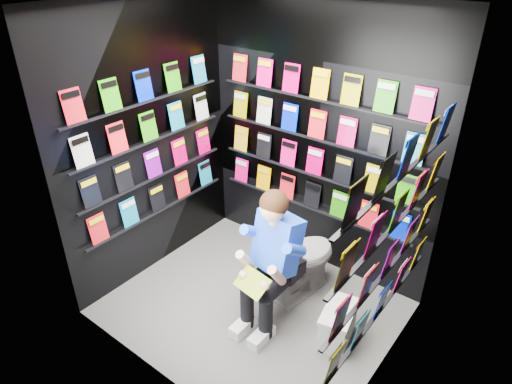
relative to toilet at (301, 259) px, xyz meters
The scene contains 14 objects.
floor 0.63m from the toilet, 113.94° to the right, with size 2.40×2.40×0.00m, color slate.
ceiling 2.29m from the toilet, 113.94° to the right, with size 2.40×2.40×0.00m, color white.
wall_back 1.09m from the toilet, 111.60° to the left, with size 2.40×0.04×2.60m, color black.
wall_front 1.75m from the toilet, 98.09° to the right, with size 2.40×0.04×2.60m, color black.
wall_left 1.75m from the toilet, 161.50° to the right, with size 0.04×2.00×2.60m, color black.
wall_right 1.44m from the toilet, 25.45° to the right, with size 0.04×2.00×2.60m, color black.
comics_back 1.08m from the toilet, 112.77° to the left, with size 2.10×0.06×1.37m, color red, non-canonical shape.
comics_left 1.73m from the toilet, 161.13° to the right, with size 0.06×1.70×1.37m, color red, non-canonical shape.
comics_right 1.42m from the toilet, 26.14° to the right, with size 0.06×1.70×1.37m, color red, non-canonical shape.
toilet is the anchor object (origin of this frame).
longbox 0.71m from the toilet, 29.55° to the right, with size 0.22×0.40×0.30m, color silver.
longbox_lid 0.68m from the toilet, 29.55° to the right, with size 0.24×0.42×0.03m, color silver.
reader 0.55m from the toilet, 90.00° to the right, with size 0.51×0.75×1.39m, color blue, non-canonical shape.
held_comic 0.76m from the toilet, 90.00° to the right, with size 0.29×0.01×0.20m, color #1E9515.
Camera 1 is at (1.94, -2.45, 2.97)m, focal length 32.00 mm.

